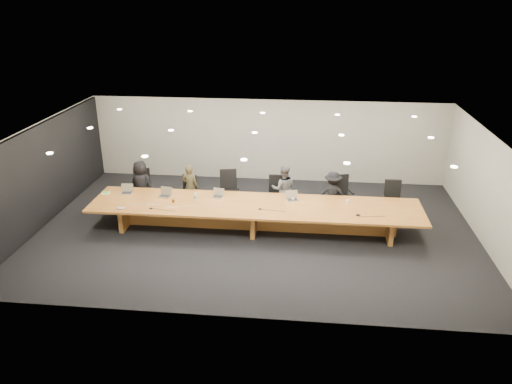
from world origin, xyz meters
TOP-DOWN VIEW (x-y plane):
  - ground at (0.00, 0.00)m, footprint 12.00×12.00m
  - back_wall at (0.00, 4.00)m, footprint 12.00×0.02m
  - left_wall_panel at (-5.94, 0.00)m, footprint 0.08×7.84m
  - conference_table at (0.00, 0.00)m, footprint 9.00×1.80m
  - chair_far_left at (-3.61, 1.25)m, footprint 0.65×0.65m
  - chair_left at (-2.14, 1.21)m, footprint 0.57×0.57m
  - chair_mid_left at (-0.93, 1.35)m, footprint 0.72×0.72m
  - chair_mid_right at (0.51, 1.26)m, footprint 0.59×0.59m
  - chair_right at (2.44, 1.35)m, footprint 0.75×0.75m
  - chair_far_right at (3.87, 1.15)m, footprint 0.61×0.61m
  - person_a at (-3.56, 1.16)m, footprint 0.83×0.65m
  - person_b at (-2.08, 1.22)m, footprint 0.55×0.40m
  - person_c at (0.71, 1.28)m, footprint 0.76×0.61m
  - person_d at (2.14, 1.13)m, footprint 0.90×0.53m
  - laptop_a at (-3.74, 0.41)m, footprint 0.36×0.27m
  - laptop_b at (-2.59, 0.29)m, footprint 0.38×0.30m
  - laptop_c at (-1.10, 0.41)m, footprint 0.34×0.26m
  - laptop_d at (1.00, 0.41)m, footprint 0.39×0.32m
  - water_bottle at (-1.65, 0.06)m, footprint 0.08×0.08m
  - amber_mug at (-2.24, -0.08)m, footprint 0.08×0.08m
  - paper_cup_near at (1.02, 0.38)m, footprint 0.09×0.09m
  - paper_cup_far at (2.51, 0.38)m, footprint 0.09×0.09m
  - notepad at (-4.35, 0.37)m, footprint 0.27×0.24m
  - lime_gadget at (-4.35, 0.36)m, footprint 0.18×0.12m
  - av_box at (-3.53, -0.64)m, footprint 0.18×0.13m
  - mic_left at (-2.73, -0.55)m, footprint 0.11×0.11m
  - mic_center at (0.17, -0.28)m, footprint 0.12×0.12m
  - mic_right at (2.74, -0.40)m, footprint 0.15×0.15m

SIDE VIEW (x-z plane):
  - ground at x=0.00m, z-range 0.00..0.00m
  - conference_table at x=0.00m, z-range 0.15..0.90m
  - chair_left at x=-2.14m, z-range 0.00..1.04m
  - chair_mid_right at x=0.51m, z-range 0.00..1.12m
  - chair_far_right at x=3.87m, z-range 0.00..1.14m
  - chair_right at x=2.44m, z-range 0.00..1.17m
  - chair_far_left at x=-3.61m, z-range 0.00..1.18m
  - chair_mid_left at x=-0.93m, z-range 0.00..1.20m
  - person_d at x=2.14m, z-range 0.00..1.37m
  - person_b at x=-2.08m, z-range 0.00..1.40m
  - person_c at x=0.71m, z-range 0.00..1.46m
  - person_a at x=-3.56m, z-range 0.00..1.49m
  - notepad at x=-4.35m, z-range 0.75..0.76m
  - mic_center at x=0.17m, z-range 0.75..0.78m
  - mic_left at x=-2.73m, z-range 0.75..0.78m
  - av_box at x=-3.53m, z-range 0.75..0.78m
  - mic_right at x=2.74m, z-range 0.75..0.78m
  - lime_gadget at x=-4.35m, z-range 0.76..0.79m
  - paper_cup_near at x=1.02m, z-range 0.75..0.83m
  - paper_cup_far at x=2.51m, z-range 0.75..0.84m
  - amber_mug at x=-2.24m, z-range 0.75..0.84m
  - water_bottle at x=-1.65m, z-range 0.75..0.99m
  - laptop_c at x=-1.10m, z-range 0.75..0.99m
  - laptop_d at x=1.00m, z-range 0.75..1.01m
  - laptop_a at x=-3.74m, z-range 0.75..1.02m
  - laptop_b at x=-2.59m, z-range 0.75..1.02m
  - left_wall_panel at x=-5.94m, z-range 0.00..2.74m
  - back_wall at x=0.00m, z-range 0.00..2.80m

